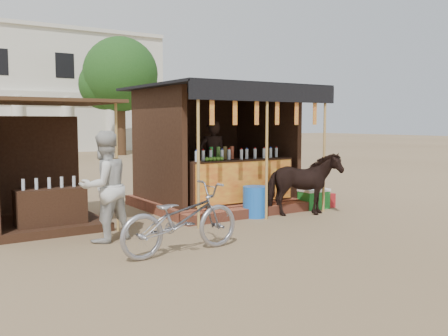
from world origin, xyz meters
name	(u,v)px	position (x,y,z in m)	size (l,w,h in m)	color
ground	(276,241)	(0.00, 0.00, 0.00)	(120.00, 120.00, 0.00)	#846B4C
main_stall	(219,163)	(1.00, 3.36, 1.03)	(3.60, 3.61, 2.78)	#994932
secondary_stall	(33,183)	(-3.17, 3.24, 0.85)	(2.40, 2.40, 2.38)	#341F13
cow	(302,184)	(1.87, 1.44, 0.67)	(0.72, 1.59, 1.34)	black
motorbike	(181,219)	(-1.71, 0.17, 0.53)	(0.70, 2.01, 1.06)	#94939B
bystander	(104,186)	(-2.41, 1.53, 0.92)	(0.89, 0.70, 1.84)	beige
blue_barrel	(255,202)	(0.96, 1.88, 0.32)	(0.52, 0.52, 0.64)	blue
red_crate	(324,200)	(3.05, 2.00, 0.16)	(0.36, 0.42, 0.33)	maroon
cooler	(314,198)	(2.70, 1.96, 0.23)	(0.65, 0.46, 0.46)	#1B7929
tree	(117,77)	(5.81, 22.14, 4.63)	(4.50, 4.40, 7.00)	#382314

